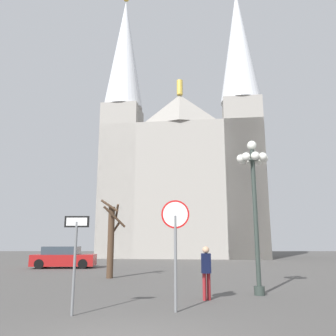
{
  "coord_description": "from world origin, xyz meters",
  "views": [
    {
      "loc": [
        0.79,
        -6.32,
        1.81
      ],
      "look_at": [
        0.83,
        17.9,
        6.98
      ],
      "focal_mm": 36.78,
      "sensor_mm": 36.0,
      "label": 1
    }
  ],
  "objects": [
    {
      "name": "cathedral",
      "position": [
        2.63,
        34.71,
        10.35
      ],
      "size": [
        19.72,
        13.79,
        33.35
      ],
      "color": "gray",
      "rests_on": "ground"
    },
    {
      "name": "bare_tree",
      "position": [
        -2.12,
        11.63,
        1.96
      ],
      "size": [
        1.32,
        1.32,
        3.92
      ],
      "color": "#473323",
      "rests_on": "ground"
    },
    {
      "name": "street_lamp",
      "position": [
        3.93,
        6.1,
        3.83
      ],
      "size": [
        1.17,
        1.17,
        5.5
      ],
      "color": "#2D3833",
      "rests_on": "ground"
    },
    {
      "name": "stop_sign",
      "position": [
        0.99,
        3.21,
        2.05
      ],
      "size": [
        0.78,
        0.08,
        2.93
      ],
      "color": "slate",
      "rests_on": "ground"
    },
    {
      "name": "pedestrian_walking",
      "position": [
        2.01,
        5.08,
        1.0
      ],
      "size": [
        0.32,
        0.32,
        1.65
      ],
      "color": "maroon",
      "rests_on": "ground"
    },
    {
      "name": "parked_car_near_red",
      "position": [
        -6.49,
        18.4,
        0.69
      ],
      "size": [
        4.35,
        2.1,
        1.46
      ],
      "color": "maroon",
      "rests_on": "ground"
    },
    {
      "name": "one_way_arrow_sign",
      "position": [
        -1.6,
        2.77,
        1.58
      ],
      "size": [
        0.65,
        0.07,
        2.46
      ],
      "color": "slate",
      "rests_on": "ground"
    }
  ]
}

